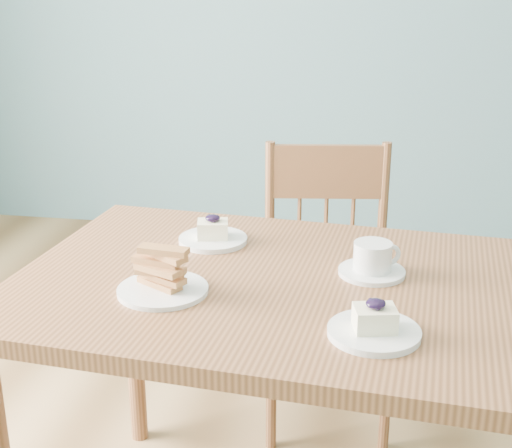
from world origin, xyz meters
name	(u,v)px	position (x,y,z in m)	size (l,w,h in m)	color
room	(445,3)	(0.00, 0.00, 1.35)	(5.01, 5.01, 2.71)	#A8804E
dining_table	(330,316)	(-0.18, 0.14, 0.68)	(1.47, 0.92, 0.75)	brown
dining_chair	(327,286)	(-0.23, 0.79, 0.46)	(0.46, 0.44, 0.89)	brown
cheesecake_plate_near	(374,326)	(-0.08, -0.08, 0.77)	(0.18, 0.18, 0.07)	white
cheesecake_plate_far	(213,235)	(-0.49, 0.35, 0.77)	(0.17, 0.17, 0.07)	white
coffee_cup	(373,261)	(-0.09, 0.21, 0.78)	(0.15, 0.15, 0.08)	white
biscotti_plate	(162,277)	(-0.53, 0.04, 0.79)	(0.19, 0.19, 0.10)	white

